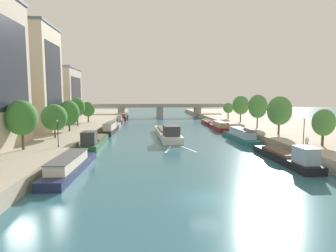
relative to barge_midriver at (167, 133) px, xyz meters
name	(u,v)px	position (x,y,z in m)	size (l,w,h in m)	color
ground_plane	(205,199)	(0.76, -38.25, -1.02)	(400.00, 400.00, 0.00)	#2D6070
quay_left	(42,126)	(-34.05, 16.75, -0.16)	(36.00, 170.00, 1.71)	#A89E89
quay_right	(283,125)	(35.56, 16.75, -0.16)	(36.00, 170.00, 1.71)	#A89E89
barge_midriver	(167,133)	(0.00, 0.00, 0.00)	(5.19, 23.73, 3.35)	silver
wake_behind_barge	(178,149)	(0.91, -14.72, -1.01)	(5.59, 6.03, 0.03)	#A0CCD6
moored_boat_left_midway	(70,165)	(-13.89, -28.60, -0.08)	(3.27, 15.68, 2.24)	#1E284C
moored_boat_left_downstream	(94,141)	(-14.34, -11.05, -0.01)	(3.34, 16.35, 3.43)	#235633
moored_boat_left_upstream	(110,129)	(-13.89, 7.89, 0.10)	(2.96, 14.71, 2.69)	black
moored_boat_left_gap_after	(117,125)	(-13.74, 21.84, -0.50)	(2.03, 10.58, 2.08)	gray
moored_boat_left_near	(120,120)	(-14.00, 34.07, -0.15)	(1.98, 10.91, 2.99)	maroon
moored_boat_left_lone	(124,117)	(-14.15, 48.60, 0.03)	(2.97, 14.18, 2.50)	black
moored_boat_right_lone	(287,157)	(15.00, -25.69, -0.13)	(3.07, 15.90, 3.08)	black
moored_boat_right_second	(241,135)	(15.03, -6.06, 0.06)	(3.02, 16.55, 2.57)	#23666B
moored_boat_right_end	(219,126)	(15.35, 12.67, -0.06)	(3.12, 15.18, 2.31)	maroon
moored_boat_right_near	(207,122)	(15.28, 27.88, -0.41)	(2.53, 13.03, 2.27)	maroon
tree_left_second	(22,118)	(-22.17, -22.04, 5.26)	(4.27, 4.27, 7.08)	brown
tree_left_third	(54,117)	(-21.38, -10.89, 4.47)	(4.55, 4.55, 6.16)	brown
tree_left_end_of_row	(69,113)	(-21.57, -0.91, 4.65)	(4.49, 4.49, 6.63)	brown
tree_left_midway	(77,107)	(-22.16, 8.57, 5.56)	(3.86, 3.86, 7.26)	brown
tree_left_nearest	(88,109)	(-21.77, 19.36, 4.49)	(3.85, 3.85, 5.96)	brown
tree_right_by_lamp	(324,122)	(22.45, -22.03, 4.28)	(3.33, 3.33, 5.70)	brown
tree_right_distant	(279,111)	(21.67, -9.25, 5.43)	(4.76, 4.76, 7.64)	brown
tree_right_nearest	(258,106)	(22.08, 2.71, 5.83)	(4.48, 4.48, 8.02)	brown
tree_right_midway	(241,105)	(22.50, 16.25, 5.69)	(4.74, 4.74, 7.71)	brown
tree_right_second	(228,108)	(22.62, 29.22, 4.29)	(3.42, 3.42, 5.37)	brown
lamppost_left_bank	(58,132)	(-17.84, -20.27, 2.96)	(0.28, 0.28, 4.10)	black
lamppost_right_bank	(304,131)	(18.97, -22.74, 3.09)	(0.28, 0.28, 4.35)	black
building_left_middle	(20,79)	(-31.37, -1.17, 11.95)	(14.62, 12.15, 22.48)	beige
building_left_far_end	(52,95)	(-31.37, 18.01, 8.51)	(14.03, 13.16, 15.60)	#A89989
bridge_far	(160,109)	(0.76, 59.75, 2.67)	(57.61, 4.40, 5.85)	gray
person_on_quay	(307,141)	(19.13, -23.38, 1.62)	(0.47, 0.34, 1.62)	#473D33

